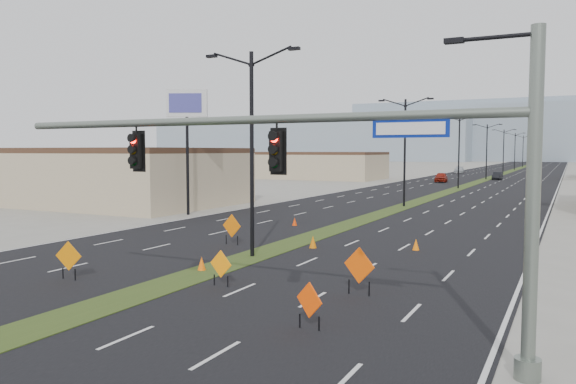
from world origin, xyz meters
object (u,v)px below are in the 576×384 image
at_px(signal_mast, 340,168).
at_px(streetlight_1, 405,149).
at_px(cone_2, 416,245).
at_px(pole_sign_west, 187,112).
at_px(streetlight_6, 523,150).
at_px(construction_sign_5, 359,267).
at_px(car_mid, 497,176).
at_px(car_far, 459,170).
at_px(construction_sign_2, 232,227).
at_px(construction_sign_4, 309,302).
at_px(streetlight_3, 487,150).
at_px(car_left, 441,177).
at_px(cone_1, 313,242).
at_px(construction_sign_3, 221,265).
at_px(streetlight_2, 459,149).
at_px(streetlight_5, 515,150).
at_px(construction_sign_1, 69,257).
at_px(cone_3, 295,222).
at_px(cone_0, 202,264).
at_px(streetlight_4, 504,150).
at_px(streetlight_0, 252,147).

height_order(signal_mast, streetlight_1, streetlight_1).
bearing_deg(cone_2, pole_sign_west, 159.01).
distance_m(streetlight_6, pole_sign_west, 155.25).
bearing_deg(construction_sign_5, pole_sign_west, 155.86).
xyz_separation_m(car_mid, pole_sign_west, (-16.00, -70.33, 7.66)).
height_order(car_far, pole_sign_west, pole_sign_west).
bearing_deg(construction_sign_2, construction_sign_4, -40.06).
bearing_deg(streetlight_3, streetlight_6, 90.00).
relative_size(streetlight_6, car_left, 2.09).
distance_m(cone_1, pole_sign_west, 20.15).
distance_m(streetlight_6, construction_sign_3, 173.85).
height_order(streetlight_2, streetlight_3, same).
height_order(streetlight_2, car_far, streetlight_2).
height_order(streetlight_5, car_left, streetlight_5).
bearing_deg(construction_sign_3, streetlight_1, 102.32).
bearing_deg(cone_1, construction_sign_5, -55.99).
distance_m(streetlight_1, cone_2, 24.10).
xyz_separation_m(streetlight_1, car_left, (-5.46, 43.18, -4.60)).
relative_size(construction_sign_1, pole_sign_west, 0.16).
xyz_separation_m(signal_mast, construction_sign_2, (-11.36, 12.53, -3.78)).
bearing_deg(car_mid, construction_sign_4, -86.12).
relative_size(car_mid, car_far, 0.80).
xyz_separation_m(cone_3, pole_sign_west, (-10.80, 2.16, 8.06)).
distance_m(car_mid, pole_sign_west, 72.53).
xyz_separation_m(streetlight_6, pole_sign_west, (-14.00, -154.59, 2.93)).
distance_m(construction_sign_5, cone_1, 9.94).
height_order(construction_sign_1, cone_2, construction_sign_1).
bearing_deg(construction_sign_4, construction_sign_2, 153.67).
height_order(streetlight_1, cone_0, streetlight_1).
relative_size(streetlight_4, streetlight_6, 1.00).
bearing_deg(signal_mast, streetlight_2, 97.39).
relative_size(streetlight_2, pole_sign_west, 0.98).
height_order(streetlight_1, streetlight_4, same).
relative_size(streetlight_2, cone_1, 14.79).
bearing_deg(streetlight_1, cone_0, -90.53).
bearing_deg(construction_sign_1, cone_1, 50.19).
height_order(car_left, cone_0, car_left).
relative_size(streetlight_1, construction_sign_5, 5.66).
height_order(streetlight_2, construction_sign_2, streetlight_2).
bearing_deg(car_mid, construction_sign_5, -85.98).
distance_m(streetlight_6, cone_3, 156.86).
height_order(construction_sign_1, construction_sign_5, construction_sign_5).
distance_m(streetlight_2, construction_sign_2, 53.73).
relative_size(construction_sign_2, cone_0, 2.71).
distance_m(construction_sign_1, construction_sign_5, 11.72).
relative_size(streetlight_0, construction_sign_2, 5.83).
relative_size(streetlight_5, cone_2, 16.24).
bearing_deg(car_mid, streetlight_6, 92.01).
distance_m(streetlight_1, pole_sign_west, 20.43).
relative_size(streetlight_0, streetlight_6, 1.00).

